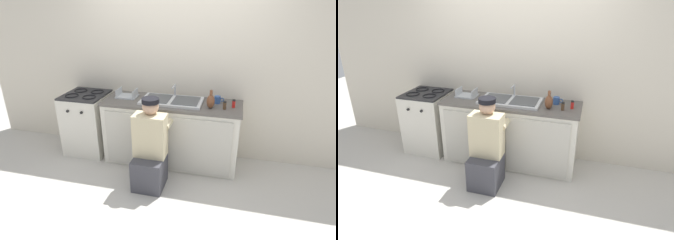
# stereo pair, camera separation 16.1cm
# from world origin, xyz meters

# --- Properties ---
(ground_plane) EXTENTS (12.00, 12.00, 0.00)m
(ground_plane) POSITION_xyz_m (0.00, 0.00, 0.00)
(ground_plane) COLOR beige
(back_wall) EXTENTS (6.00, 0.10, 2.50)m
(back_wall) POSITION_xyz_m (0.00, 0.65, 1.25)
(back_wall) COLOR beige
(back_wall) RESTS_ON ground_plane
(counter_cabinet) EXTENTS (1.79, 0.62, 0.85)m
(counter_cabinet) POSITION_xyz_m (0.00, 0.29, 0.42)
(counter_cabinet) COLOR silver
(counter_cabinet) RESTS_ON ground_plane
(countertop) EXTENTS (1.83, 0.62, 0.03)m
(countertop) POSITION_xyz_m (0.00, 0.30, 0.86)
(countertop) COLOR #5B5651
(countertop) RESTS_ON counter_cabinet
(sink_double_basin) EXTENTS (0.80, 0.44, 0.19)m
(sink_double_basin) POSITION_xyz_m (0.00, 0.30, 0.90)
(sink_double_basin) COLOR silver
(sink_double_basin) RESTS_ON countertop
(stove_range) EXTENTS (0.59, 0.62, 0.90)m
(stove_range) POSITION_xyz_m (-1.27, 0.30, 0.45)
(stove_range) COLOR silver
(stove_range) RESTS_ON ground_plane
(plumber_person) EXTENTS (0.42, 0.61, 1.10)m
(plumber_person) POSITION_xyz_m (-0.12, -0.31, 0.46)
(plumber_person) COLOR #3F3F47
(plumber_person) RESTS_ON ground_plane
(dish_rack_tray) EXTENTS (0.28, 0.22, 0.11)m
(dish_rack_tray) POSITION_xyz_m (-0.64, 0.34, 0.90)
(dish_rack_tray) COLOR #B2B7BC
(dish_rack_tray) RESTS_ON countertop
(vase_decorative) EXTENTS (0.10, 0.10, 0.23)m
(vase_decorative) POSITION_xyz_m (0.52, 0.20, 0.97)
(vase_decorative) COLOR brown
(vase_decorative) RESTS_ON countertop
(spice_bottle_red) EXTENTS (0.04, 0.04, 0.10)m
(spice_bottle_red) POSITION_xyz_m (0.79, 0.29, 0.93)
(spice_bottle_red) COLOR red
(spice_bottle_red) RESTS_ON countertop
(spice_bottle_pepper) EXTENTS (0.04, 0.04, 0.10)m
(spice_bottle_pepper) POSITION_xyz_m (0.69, 0.20, 0.93)
(spice_bottle_pepper) COLOR #513823
(spice_bottle_pepper) RESTS_ON countertop
(coffee_mug) EXTENTS (0.13, 0.08, 0.09)m
(coffee_mug) POSITION_xyz_m (0.59, 0.39, 0.93)
(coffee_mug) COLOR #335699
(coffee_mug) RESTS_ON countertop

